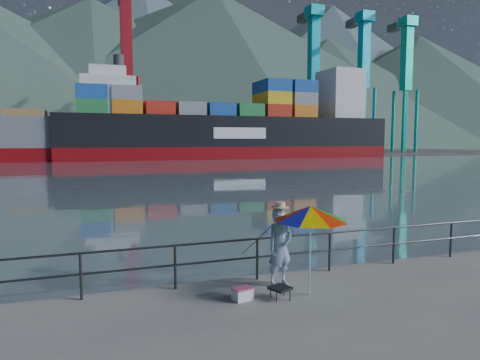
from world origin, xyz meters
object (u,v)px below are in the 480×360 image
at_px(beach_umbrella, 311,214).
at_px(bulk_carrier, 4,135).
at_px(fisherman, 280,247).
at_px(container_ship, 239,127).
at_px(cooler_bag, 243,295).

distance_m(beach_umbrella, bulk_carrier, 73.03).
xyz_separation_m(fisherman, container_ship, (23.39, 69.72, 4.90)).
height_order(fisherman, bulk_carrier, bulk_carrier).
bearing_deg(beach_umbrella, fisherman, 114.12).
bearing_deg(fisherman, cooler_bag, -166.92).
relative_size(beach_umbrella, cooler_bag, 4.91).
distance_m(beach_umbrella, container_ship, 74.29).
relative_size(cooler_bag, bulk_carrier, 0.01).
relative_size(cooler_bag, container_ship, 0.01).
bearing_deg(beach_umbrella, container_ship, 71.90).
relative_size(fisherman, bulk_carrier, 0.03).
distance_m(cooler_bag, bulk_carrier, 72.56).
xyz_separation_m(fisherman, cooler_bag, (-1.12, -0.58, -0.79)).
distance_m(fisherman, bulk_carrier, 72.22).
relative_size(fisherman, beach_umbrella, 0.92).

